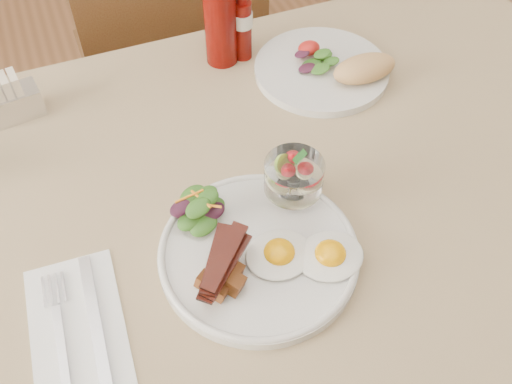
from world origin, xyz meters
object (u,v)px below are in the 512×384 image
object	(u,v)px
table	(275,224)
chair_far	(172,61)
second_plate	(331,68)
hot_sauce_bottle	(242,27)
main_plate	(259,253)
sugar_caddy	(11,100)
fruit_cup	(294,176)
ketchup_bottle	(220,22)

from	to	relation	value
table	chair_far	distance (m)	0.68
table	second_plate	world-z (taller)	second_plate
hot_sauce_bottle	second_plate	bearing A→B (deg)	-41.27
table	main_plate	world-z (taller)	main_plate
sugar_caddy	table	bearing A→B (deg)	-50.04
main_plate	fruit_cup	bearing A→B (deg)	40.25
ketchup_bottle	hot_sauce_bottle	xyz separation A→B (m)	(0.04, -0.01, -0.02)
main_plate	fruit_cup	size ratio (longest dim) A/B	3.23
chair_far	main_plate	distance (m)	0.81
main_plate	hot_sauce_bottle	world-z (taller)	hot_sauce_bottle
chair_far	main_plate	size ratio (longest dim) A/B	3.32
hot_sauce_bottle	sugar_caddy	xyz separation A→B (m)	(-0.42, -0.01, -0.03)
fruit_cup	sugar_caddy	bearing A→B (deg)	135.56
fruit_cup	second_plate	bearing A→B (deg)	52.77
table	sugar_caddy	xyz separation A→B (m)	(-0.35, 0.32, 0.12)
chair_far	sugar_caddy	bearing A→B (deg)	-135.74
fruit_cup	second_plate	distance (m)	0.32
chair_far	hot_sauce_bottle	world-z (taller)	chair_far
table	main_plate	xyz separation A→B (m)	(-0.07, -0.10, 0.10)
main_plate	sugar_caddy	bearing A→B (deg)	123.49
main_plate	sugar_caddy	xyz separation A→B (m)	(-0.28, 0.42, 0.03)
main_plate	sugar_caddy	distance (m)	0.51
table	fruit_cup	xyz separation A→B (m)	(0.01, -0.03, 0.15)
second_plate	sugar_caddy	size ratio (longest dim) A/B	2.57
main_plate	ketchup_bottle	xyz separation A→B (m)	(0.10, 0.44, 0.07)
chair_far	hot_sauce_bottle	size ratio (longest dim) A/B	6.89
sugar_caddy	ketchup_bottle	bearing A→B (deg)	-5.42
fruit_cup	hot_sauce_bottle	size ratio (longest dim) A/B	0.64
chair_far	second_plate	xyz separation A→B (m)	(0.20, -0.45, 0.24)
hot_sauce_bottle	sugar_caddy	world-z (taller)	hot_sauce_bottle
chair_far	fruit_cup	xyz separation A→B (m)	(0.01, -0.70, 0.29)
fruit_cup	chair_far	bearing A→B (deg)	90.78
second_plate	chair_far	bearing A→B (deg)	114.12
table	fruit_cup	size ratio (longest dim) A/B	15.35
hot_sauce_bottle	main_plate	bearing A→B (deg)	-108.12
table	hot_sauce_bottle	distance (m)	0.37
fruit_cup	ketchup_bottle	distance (m)	0.37
table	hot_sauce_bottle	size ratio (longest dim) A/B	9.85
chair_far	ketchup_bottle	world-z (taller)	chair_far
fruit_cup	sugar_caddy	distance (m)	0.51
hot_sauce_bottle	sugar_caddy	bearing A→B (deg)	-178.60
sugar_caddy	second_plate	bearing A→B (deg)	-18.38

